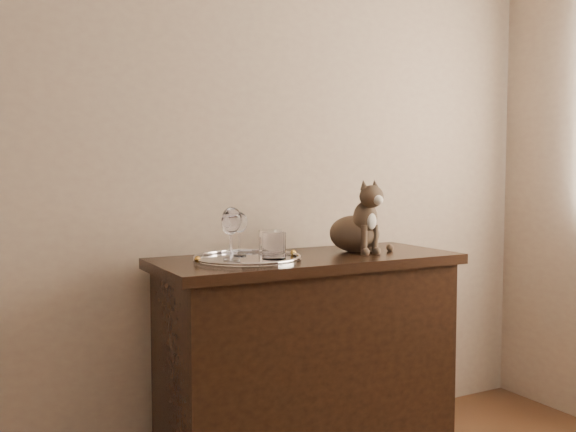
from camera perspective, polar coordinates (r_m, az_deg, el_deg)
name	(u,v)px	position (r m, az deg, el deg)	size (l,w,h in m)	color
wall_back	(133,127)	(2.56, -13.65, 7.67)	(4.00, 0.10, 2.70)	tan
sideboard	(307,362)	(2.61, 1.74, -12.88)	(1.20, 0.50, 0.85)	black
tray	(247,260)	(2.39, -3.63, -3.89)	(0.40, 0.40, 0.01)	silver
wine_glass_b	(239,234)	(2.46, -4.35, -1.60)	(0.06, 0.06, 0.17)	white
wine_glass_c	(232,234)	(2.32, -5.02, -1.60)	(0.07, 0.07, 0.20)	white
wine_glass_d	(230,236)	(2.37, -5.15, -1.79)	(0.06, 0.06, 0.17)	silver
tumbler_a	(274,246)	(2.36, -1.27, -2.65)	(0.09, 0.09, 0.10)	white
tumbler_c	(270,243)	(2.45, -1.58, -2.42)	(0.09, 0.09, 0.10)	white
cat	(354,216)	(2.65, 5.92, 0.04)	(0.30, 0.28, 0.30)	#4B3E2C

